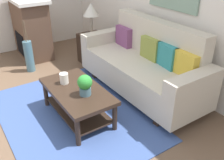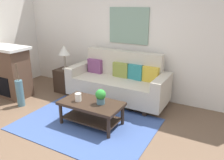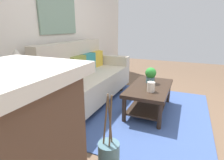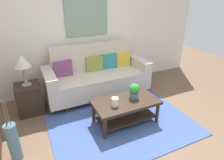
{
  "view_description": "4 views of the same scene",
  "coord_description": "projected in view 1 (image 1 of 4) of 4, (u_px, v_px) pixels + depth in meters",
  "views": [
    {
      "loc": [
        2.61,
        -0.59,
        2.04
      ],
      "look_at": [
        0.29,
        0.96,
        0.53
      ],
      "focal_mm": 40.4,
      "sensor_mm": 36.0,
      "label": 1
    },
    {
      "loc": [
        2.13,
        -2.39,
        2.06
      ],
      "look_at": [
        0.18,
        1.14,
        0.68
      ],
      "focal_mm": 36.07,
      "sensor_mm": 36.0,
      "label": 2
    },
    {
      "loc": [
        -2.61,
        0.05,
        1.33
      ],
      "look_at": [
        -0.07,
        1.14,
        0.51
      ],
      "focal_mm": 28.69,
      "sensor_mm": 36.0,
      "label": 3
    },
    {
      "loc": [
        -1.33,
        -1.89,
        2.13
      ],
      "look_at": [
        0.08,
        1.08,
        0.59
      ],
      "focal_mm": 31.33,
      "sensor_mm": 36.0,
      "label": 4
    }
  ],
  "objects": [
    {
      "name": "ground_plane",
      "position": [
        36.0,
        128.0,
        3.17
      ],
      "size": [
        9.73,
        9.73,
        0.0
      ],
      "primitive_type": "plane",
      "color": "brown"
    },
    {
      "name": "area_rug",
      "position": [
        72.0,
        115.0,
        3.41
      ],
      "size": [
        2.39,
        1.71,
        0.01
      ],
      "primitive_type": "cube",
      "color": "#3D5693",
      "rests_on": "ground_plane"
    },
    {
      "name": "couch",
      "position": [
        143.0,
        66.0,
        3.79
      ],
      "size": [
        2.17,
        0.84,
        1.08
      ],
      "color": "beige",
      "rests_on": "ground_plane"
    },
    {
      "name": "throw_pillow_plum",
      "position": [
        124.0,
        36.0,
        4.23
      ],
      "size": [
        0.37,
        0.14,
        0.32
      ],
      "primitive_type": "cube",
      "rotation": [
        0.0,
        0.0,
        -0.06
      ],
      "color": "#7A4270",
      "rests_on": "couch"
    },
    {
      "name": "throw_pillow_olive",
      "position": [
        151.0,
        48.0,
        3.73
      ],
      "size": [
        0.36,
        0.14,
        0.32
      ],
      "primitive_type": "cube",
      "rotation": [
        0.0,
        0.0,
        -0.04
      ],
      "color": "olive",
      "rests_on": "couch"
    },
    {
      "name": "throw_pillow_teal",
      "position": [
        167.0,
        56.0,
        3.49
      ],
      "size": [
        0.37,
        0.17,
        0.32
      ],
      "primitive_type": "cube",
      "rotation": [
        0.0,
        0.0,
        -0.13
      ],
      "color": "teal",
      "rests_on": "couch"
    },
    {
      "name": "throw_pillow_mustard",
      "position": [
        186.0,
        64.0,
        3.24
      ],
      "size": [
        0.37,
        0.15,
        0.32
      ],
      "primitive_type": "cube",
      "rotation": [
        0.0,
        0.0,
        -0.08
      ],
      "color": "gold",
      "rests_on": "couch"
    },
    {
      "name": "coffee_table",
      "position": [
        77.0,
        97.0,
        3.23
      ],
      "size": [
        1.1,
        0.6,
        0.43
      ],
      "color": "#332319",
      "rests_on": "ground_plane"
    },
    {
      "name": "tabletop_vase",
      "position": [
        64.0,
        78.0,
        3.28
      ],
      "size": [
        0.11,
        0.11,
        0.14
      ],
      "primitive_type": "cylinder",
      "color": "white",
      "rests_on": "coffee_table"
    },
    {
      "name": "potted_plant_tabletop",
      "position": [
        85.0,
        84.0,
        3.0
      ],
      "size": [
        0.18,
        0.18,
        0.26
      ],
      "color": "slate",
      "rests_on": "coffee_table"
    },
    {
      "name": "side_table",
      "position": [
        92.0,
        49.0,
        4.83
      ],
      "size": [
        0.44,
        0.44,
        0.56
      ],
      "primitive_type": "cube",
      "color": "#332319",
      "rests_on": "ground_plane"
    },
    {
      "name": "table_lamp",
      "position": [
        91.0,
        11.0,
        4.49
      ],
      "size": [
        0.28,
        0.28,
        0.57
      ],
      "color": "gray",
      "rests_on": "side_table"
    },
    {
      "name": "fireplace",
      "position": [
        31.0,
        28.0,
        4.96
      ],
      "size": [
        1.02,
        0.58,
        1.16
      ],
      "color": "brown",
      "rests_on": "ground_plane"
    },
    {
      "name": "floor_vase",
      "position": [
        29.0,
        56.0,
        4.48
      ],
      "size": [
        0.15,
        0.15,
        0.56
      ],
      "primitive_type": "cylinder",
      "color": "slate",
      "rests_on": "ground_plane"
    },
    {
      "name": "floor_vase_branch_a",
      "position": [
        25.0,
        32.0,
        4.25
      ],
      "size": [
        0.03,
        0.03,
        0.36
      ],
      "primitive_type": "cylinder",
      "rotation": [
        -0.06,
        -0.04,
        0.0
      ],
      "color": "brown",
      "rests_on": "floor_vase"
    },
    {
      "name": "floor_vase_branch_b",
      "position": [
        26.0,
        31.0,
        4.28
      ],
      "size": [
        0.02,
        0.05,
        0.36
      ],
      "primitive_type": "cylinder",
      "rotation": [
        0.1,
        0.01,
        0.0
      ],
      "color": "brown",
      "rests_on": "floor_vase"
    },
    {
      "name": "floor_vase_branch_c",
      "position": [
        24.0,
        31.0,
        4.26
      ],
      "size": [
        0.03,
        0.02,
        0.36
      ],
      "primitive_type": "cylinder",
      "rotation": [
        0.02,
        0.06,
        0.0
      ],
      "color": "brown",
      "rests_on": "floor_vase"
    }
  ]
}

